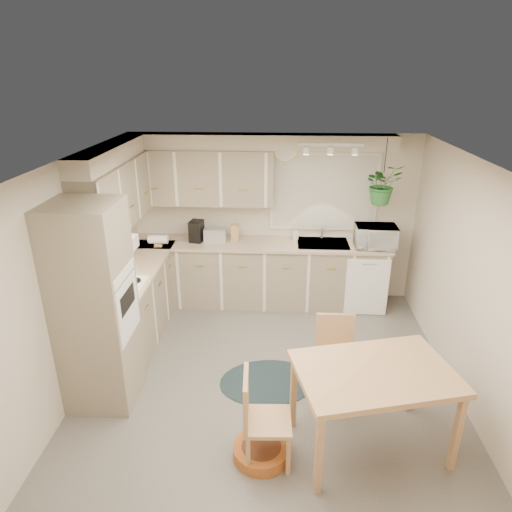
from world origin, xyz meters
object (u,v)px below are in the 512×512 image
(dining_table, at_px, (371,409))
(microwave, at_px, (376,234))
(chair_back, at_px, (335,361))
(pet_bed, at_px, (261,451))
(chair_left, at_px, (268,419))
(braided_rug, at_px, (268,382))

(dining_table, bearing_deg, microwave, 79.91)
(dining_table, relative_size, chair_back, 1.49)
(pet_bed, bearing_deg, dining_table, 10.43)
(chair_left, xyz_separation_m, braided_rug, (-0.03, 1.06, -0.43))
(chair_back, relative_size, braided_rug, 0.83)
(chair_left, relative_size, braided_rug, 0.83)
(dining_table, xyz_separation_m, chair_back, (-0.24, 0.66, 0.03))
(dining_table, height_order, chair_back, chair_back)
(braided_rug, xyz_separation_m, microwave, (1.39, 1.76, 1.12))
(braided_rug, bearing_deg, chair_back, -16.16)
(chair_back, xyz_separation_m, braided_rug, (-0.69, 0.20, -0.44))
(braided_rug, bearing_deg, pet_bed, -91.66)
(chair_left, bearing_deg, chair_back, 139.82)
(braided_rug, bearing_deg, microwave, 51.67)
(dining_table, xyz_separation_m, chair_left, (-0.90, -0.20, 0.02))
(chair_back, distance_m, braided_rug, 0.84)
(pet_bed, relative_size, microwave, 0.93)
(dining_table, distance_m, microwave, 2.76)
(microwave, bearing_deg, braided_rug, -127.81)
(dining_table, height_order, braided_rug, dining_table)
(pet_bed, bearing_deg, braided_rug, 88.34)
(chair_left, height_order, braided_rug, chair_left)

